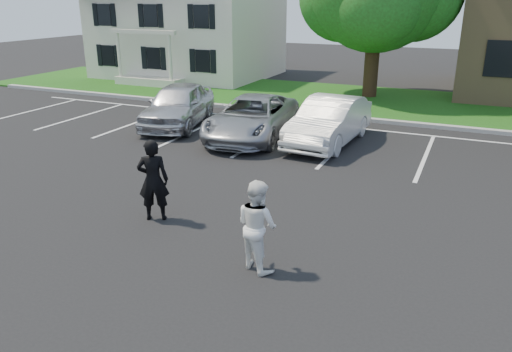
# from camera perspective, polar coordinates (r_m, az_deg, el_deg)

# --- Properties ---
(ground_plane) EXTENTS (90.00, 90.00, 0.00)m
(ground_plane) POSITION_cam_1_polar(r_m,az_deg,el_deg) (10.17, -2.31, -8.40)
(ground_plane) COLOR black
(ground_plane) RESTS_ON ground
(curb) EXTENTS (40.00, 0.30, 0.15)m
(curb) POSITION_cam_1_polar(r_m,az_deg,el_deg) (20.96, 12.36, 6.34)
(curb) COLOR gray
(curb) RESTS_ON ground
(grass_strip) EXTENTS (44.00, 8.00, 0.08)m
(grass_strip) POSITION_cam_1_polar(r_m,az_deg,el_deg) (24.81, 14.33, 8.16)
(grass_strip) COLOR #1A410E
(grass_strip) RESTS_ON ground
(stall_lines) EXTENTS (34.00, 5.36, 0.01)m
(stall_lines) POSITION_cam_1_polar(r_m,az_deg,el_deg) (17.83, 14.66, 3.56)
(stall_lines) COLOR silver
(stall_lines) RESTS_ON ground
(house) EXTENTS (10.30, 9.22, 7.60)m
(house) POSITION_cam_1_polar(r_m,az_deg,el_deg) (32.76, -7.74, 17.98)
(house) COLOR beige
(house) RESTS_ON ground
(man_black_suit) EXTENTS (0.82, 0.72, 1.89)m
(man_black_suit) POSITION_cam_1_polar(r_m,az_deg,el_deg) (11.37, -11.67, -0.46)
(man_black_suit) COLOR black
(man_black_suit) RESTS_ON ground
(man_white_shirt) EXTENTS (1.05, 0.97, 1.74)m
(man_white_shirt) POSITION_cam_1_polar(r_m,az_deg,el_deg) (9.16, 0.13, -5.63)
(man_white_shirt) COLOR white
(man_white_shirt) RESTS_ON ground
(car_silver_west) EXTENTS (3.03, 5.17, 1.65)m
(car_silver_west) POSITION_cam_1_polar(r_m,az_deg,el_deg) (19.88, -8.88, 8.06)
(car_silver_west) COLOR silver
(car_silver_west) RESTS_ON ground
(car_silver_minivan) EXTENTS (2.98, 5.50, 1.46)m
(car_silver_minivan) POSITION_cam_1_polar(r_m,az_deg,el_deg) (17.94, -0.43, 6.71)
(car_silver_minivan) COLOR #9D9FA5
(car_silver_minivan) RESTS_ON ground
(car_white_sedan) EXTENTS (1.95, 4.86, 1.57)m
(car_white_sedan) POSITION_cam_1_polar(r_m,az_deg,el_deg) (17.34, 8.36, 6.22)
(car_white_sedan) COLOR silver
(car_white_sedan) RESTS_ON ground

